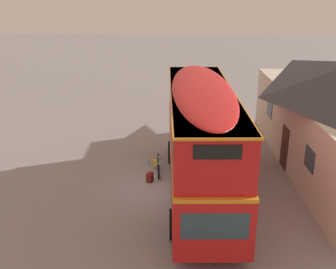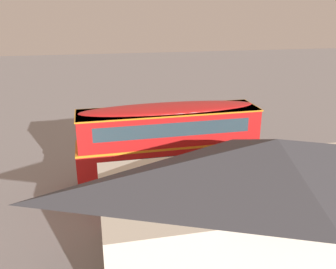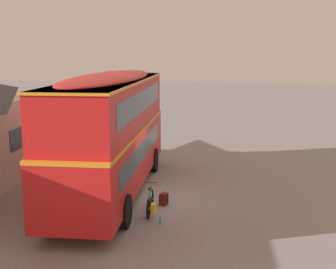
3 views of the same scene
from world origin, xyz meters
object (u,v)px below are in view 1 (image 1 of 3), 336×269
backpack_on_ground (150,177)px  water_bottle_blue_sports (149,163)px  touring_bicycle (158,166)px  double_decker_bus (201,136)px

backpack_on_ground → water_bottle_blue_sports: (-1.82, -0.17, -0.14)m
touring_bicycle → water_bottle_blue_sports: (-0.90, -0.49, -0.26)m
backpack_on_ground → touring_bicycle: bearing=160.7°
double_decker_bus → touring_bicycle: double_decker_bus is taller
touring_bicycle → backpack_on_ground: bearing=-19.3°
double_decker_bus → backpack_on_ground: double_decker_bus is taller
touring_bicycle → backpack_on_ground: size_ratio=3.46×
backpack_on_ground → water_bottle_blue_sports: backpack_on_ground is taller
backpack_on_ground → water_bottle_blue_sports: bearing=-174.7°
double_decker_bus → backpack_on_ground: 3.43m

